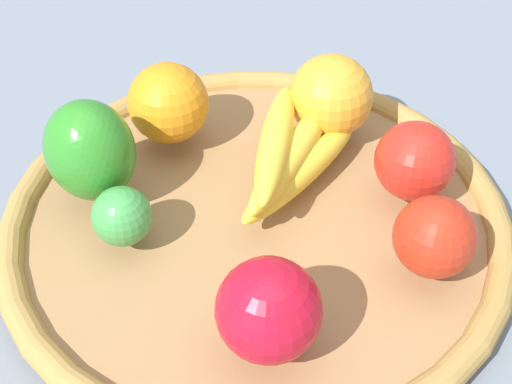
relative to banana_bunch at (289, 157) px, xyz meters
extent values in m
plane|color=slate|center=(0.03, 0.04, -0.06)|extent=(2.40, 2.40, 0.00)
cylinder|color=#9C7348|center=(0.03, 0.04, -0.05)|extent=(0.43, 0.43, 0.02)
torus|color=#A47E40|center=(0.03, 0.04, -0.04)|extent=(0.45, 0.45, 0.02)
ellipsoid|color=yellow|center=(-0.01, 0.00, -0.01)|extent=(0.11, 0.15, 0.03)
ellipsoid|color=yellow|center=(0.00, 0.00, 0.00)|extent=(0.08, 0.17, 0.03)
ellipsoid|color=yellow|center=(0.01, 0.00, 0.01)|extent=(0.04, 0.17, 0.03)
ellipsoid|color=#2D8324|center=(0.17, 0.03, 0.02)|extent=(0.11, 0.10, 0.09)
sphere|color=red|center=(0.00, 0.18, 0.01)|extent=(0.10, 0.10, 0.08)
sphere|color=orange|center=(0.12, -0.05, 0.01)|extent=(0.09, 0.09, 0.08)
sphere|color=red|center=(-0.11, 0.01, 0.01)|extent=(0.09, 0.09, 0.07)
sphere|color=red|center=(-0.12, 0.09, 0.01)|extent=(0.09, 0.09, 0.07)
sphere|color=green|center=(0.13, 0.09, 0.00)|extent=(0.06, 0.06, 0.05)
sphere|color=gold|center=(-0.03, -0.08, 0.01)|extent=(0.10, 0.10, 0.08)
camera|label=1|loc=(-0.02, 0.49, 0.41)|focal=50.84mm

